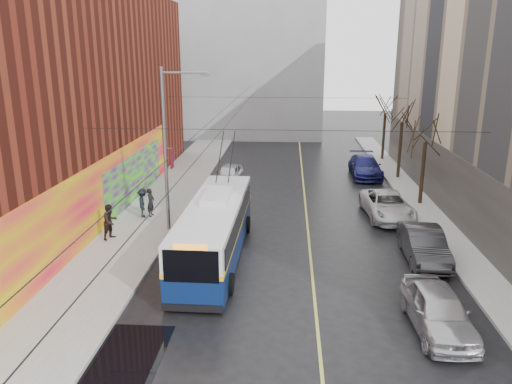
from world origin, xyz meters
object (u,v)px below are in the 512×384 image
Objects in this scene: parked_car_a at (438,310)px; pedestrian_b at (110,222)px; parked_car_c at (387,205)px; parked_car_b at (424,245)px; following_car at (229,174)px; tree_near at (427,130)px; tree_far at (386,104)px; tree_mid at (403,112)px; parked_car_d at (365,166)px; pedestrian_c at (143,203)px; pedestrian_a at (151,202)px; streetlight_pole at (168,146)px; trolleybus at (215,229)px.

pedestrian_b is at bearing 149.73° from parked_car_a.
parked_car_c is 16.15m from pedestrian_b.
following_car is at bearing 129.99° from parked_car_b.
tree_far is at bearing 90.00° from tree_near.
tree_mid reaches higher than pedestrian_b.
parked_car_c is at bearing -44.81° from pedestrian_b.
parked_car_d is (0.71, 23.13, 0.03)m from parked_car_a.
parked_car_b is at bearing -126.01° from pedestrian_c.
streetlight_pole is at bearing -133.27° from pedestrian_a.
streetlight_pole is 15.77m from parked_car_a.
pedestrian_b reaches higher than following_car.
following_car is at bearing 79.59° from streetlight_pole.
tree_near is at bearing -39.79° from pedestrian_b.
following_car is (-1.04, 14.10, -0.76)m from trolleybus.
parked_car_d is at bearing 85.48° from parked_car_c.
trolleybus is at bearing -49.57° from streetlight_pole.
streetlight_pole is 2.09× the size of following_car.
trolleybus is at bearing -132.19° from pedestrian_a.
tree_mid is at bearing 71.01° from parked_car_c.
tree_far is 25.32m from pedestrian_c.
parked_car_d is at bearing -111.46° from tree_far.
tree_mid is 1.38× the size of parked_car_b.
pedestrian_a is 0.98× the size of pedestrian_c.
streetlight_pole reaches higher than parked_car_a.
pedestrian_a reaches higher than parked_car_a.
tree_mid is at bearing -23.69° from pedestrian_b.
tree_near is 9.06m from parked_car_d.
tree_near is at bearing 75.87° from parked_car_a.
following_car is 9.55m from pedestrian_c.
streetlight_pole reaches higher than parked_car_c.
tree_far is at bearing 41.85° from following_car.
trolleybus is 10.09m from parked_car_b.
tree_mid reaches higher than tree_far.
parked_car_b reaches higher than following_car.
tree_mid reaches higher than parked_car_d.
parked_car_b is 2.81× the size of pedestrian_a.
pedestrian_c is (-15.20, 5.12, 0.23)m from parked_car_b.
parked_car_c is 10.32m from parked_car_d.
parked_car_c is 14.72m from pedestrian_c.
tree_near is 18.19m from pedestrian_c.
streetlight_pole is 1.35× the size of tree_mid.
tree_far is (0.00, 7.00, -0.11)m from tree_mid.
parked_car_d is 3.28× the size of pedestrian_a.
parked_car_c is at bearing 95.85° from parked_car_b.
trolleybus is 7.53m from pedestrian_c.
tree_far is (15.14, 20.00, 0.30)m from streetlight_pole.
tree_mid reaches higher than parked_car_a.
pedestrian_c is (-14.65, -1.36, 0.27)m from parked_car_c.
parked_car_d reaches higher than parked_car_c.
streetlight_pole reaches higher than parked_car_d.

